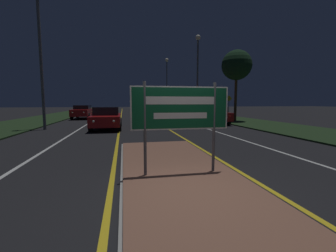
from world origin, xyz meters
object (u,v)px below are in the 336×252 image
car_receding_0 (212,115)px  car_approaching_0 (107,117)px  car_approaching_1 (83,111)px  streetlight_right_near (198,65)px  car_receding_2 (164,108)px  warning_sign (229,105)px  streetlight_right_far (167,75)px  car_receding_1 (155,111)px  highway_sign (181,111)px  streetlight_left_near (40,43)px

car_receding_0 → car_approaching_0: bearing=-167.3°
car_approaching_0 → car_approaching_1: size_ratio=1.01×
streetlight_right_near → car_receding_0: 6.64m
car_receding_2 → car_approaching_1: size_ratio=0.89×
car_receding_0 → warning_sign: 3.59m
streetlight_right_far → car_approaching_1: streetlight_right_far is taller
car_receding_1 → car_receding_2: 11.72m
warning_sign → car_receding_2: bearing=99.1°
car_approaching_0 → warning_sign: (10.96, 4.18, 0.73)m
car_receding_1 → car_approaching_0: 12.20m
car_receding_2 → car_approaching_1: (-11.26, -12.51, 0.05)m
car_receding_1 → warning_sign: warning_sign is taller
car_approaching_1 → streetlight_right_far: bearing=51.2°
streetlight_right_near → car_receding_0: streetlight_right_near is taller
car_receding_2 → highway_sign: bearing=-99.6°
car_receding_0 → warning_sign: (2.64, 2.32, 0.74)m
streetlight_right_near → warning_sign: bearing=-44.6°
car_receding_1 → car_receding_0: bearing=-69.5°
streetlight_right_far → car_approaching_0: 27.46m
highway_sign → car_receding_2: highway_sign is taller
streetlight_right_near → warning_sign: 5.19m
streetlight_right_far → car_approaching_0: streetlight_right_far is taller
highway_sign → streetlight_left_near: bearing=120.6°
streetlight_left_near → car_approaching_1: size_ratio=1.87×
highway_sign → car_approaching_0: bearing=102.9°
car_receding_0 → car_receding_2: size_ratio=1.06×
streetlight_right_near → car_approaching_0: (-8.59, -6.52, -4.71)m
streetlight_right_far → car_receding_2: streetlight_right_far is taller
streetlight_left_near → streetlight_right_far: (12.95, 25.13, 1.28)m
streetlight_left_near → car_approaching_0: bearing=-1.4°
car_receding_2 → car_approaching_1: bearing=-132.0°
streetlight_right_far → car_approaching_0: bearing=-109.7°
streetlight_right_near → streetlight_left_near: bearing=-152.8°
car_receding_2 → car_approaching_0: car_approaching_0 is taller
car_approaching_0 → warning_sign: bearing=20.9°
car_receding_1 → streetlight_right_far: bearing=73.3°
streetlight_right_far → car_approaching_0: size_ratio=2.02×
car_receding_0 → warning_sign: bearing=41.3°
car_receding_2 → streetlight_right_far: bearing=70.1°
car_receding_0 → car_receding_1: size_ratio=1.01×
car_receding_0 → car_approaching_1: bearing=145.0°
highway_sign → streetlight_right_near: size_ratio=0.27×
car_receding_2 → streetlight_right_near: bearing=-88.0°
streetlight_right_far → warning_sign: bearing=-84.8°
car_receding_1 → car_approaching_0: bearing=-113.3°
warning_sign → car_approaching_0: bearing=-159.1°
car_receding_0 → car_approaching_0: size_ratio=0.94×
car_approaching_1 → streetlight_left_near: bearing=-94.0°
streetlight_left_near → car_approaching_0: 6.13m
highway_sign → streetlight_left_near: streetlight_left_near is taller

